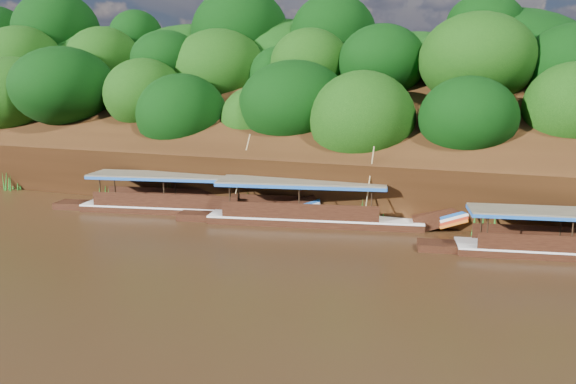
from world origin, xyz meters
name	(u,v)px	position (x,y,z in m)	size (l,w,h in m)	color
ground	(307,271)	(0.00, 0.00, 0.00)	(160.00, 160.00, 0.00)	black
riverbank	(402,163)	(-0.01, 22.73, 1.89)	(120.00, 30.06, 19.40)	black
boat_1	(328,215)	(-1.76, 8.47, 0.59)	(15.29, 5.39, 5.35)	black
boat_2	(194,204)	(-10.83, 8.17, 0.56)	(15.95, 5.42, 5.66)	black
reeds	(303,205)	(-3.66, 9.38, 0.82)	(49.49, 1.95, 1.97)	#1C681A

